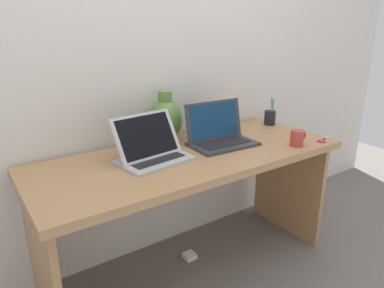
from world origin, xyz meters
The scene contains 10 objects.
ground_plane centered at (0.00, 0.00, 0.00)m, with size 6.00×6.00×0.00m, color slate.
back_wall centered at (0.00, 0.36, 1.20)m, with size 4.40×0.04×2.40m, color silver.
desk centered at (0.00, 0.00, 0.57)m, with size 1.62×0.64×0.71m.
laptop_left centered at (-0.22, 0.03, 0.77)m, with size 0.37×0.27×0.22m.
laptop_right centered at (0.21, 0.05, 0.77)m, with size 0.37×0.25×0.23m.
green_vase centered at (0.00, 0.26, 0.83)m, with size 0.19×0.19×0.28m.
coffee_mug centered at (0.54, -0.22, 0.75)m, with size 0.11×0.07×0.09m.
pen_cup centered at (0.74, 0.17, 0.75)m, with size 0.07×0.07×0.18m.
scissors centered at (0.73, -0.25, 0.71)m, with size 0.15×0.08×0.01m.
power_brick centered at (0.04, 0.09, 0.01)m, with size 0.07×0.07×0.03m, color white.
Camera 1 is at (-0.96, -1.38, 1.32)m, focal length 32.67 mm.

